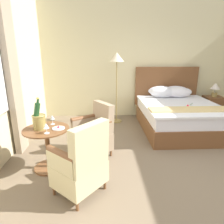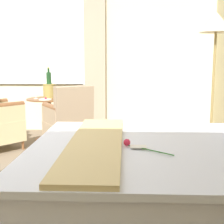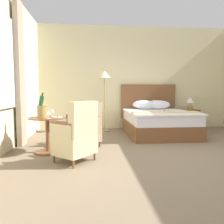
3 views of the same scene
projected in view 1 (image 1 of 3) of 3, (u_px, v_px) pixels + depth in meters
ground_plane at (198, 178)px, 2.88m from camera, size 7.63×7.63×0.00m
wall_headboard_side at (152, 59)px, 5.42m from camera, size 6.04×0.12×3.16m
bed at (177, 113)px, 4.70m from camera, size 1.70×2.10×1.37m
nightstand at (212, 107)px, 5.45m from camera, size 0.48×0.42×0.60m
bedside_lamp at (215, 88)px, 5.29m from camera, size 0.25×0.25×0.37m
floor_lamp_brass at (117, 64)px, 4.82m from camera, size 0.36×0.36×1.74m
side_table_round at (48, 146)px, 3.03m from camera, size 0.67×0.67×0.66m
champagne_bucket at (39, 120)px, 2.89m from camera, size 0.19×0.19×0.48m
wine_glass_near_bucket at (46, 126)px, 2.75m from camera, size 0.08×0.08×0.15m
wine_glass_near_edge at (52, 118)px, 3.10m from camera, size 0.07×0.07×0.16m
snack_plate at (58, 128)px, 2.95m from camera, size 0.19×0.19×0.04m
armchair_by_window at (94, 133)px, 3.46m from camera, size 0.76×0.75×0.92m
armchair_facing_bed at (81, 164)px, 2.45m from camera, size 0.76×0.76×0.98m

